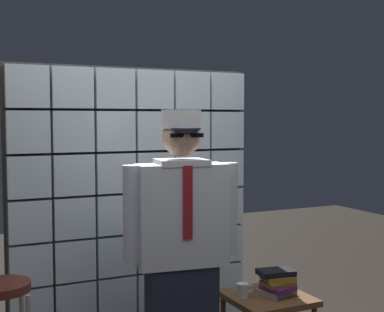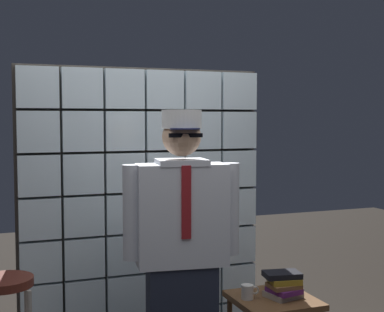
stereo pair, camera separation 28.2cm
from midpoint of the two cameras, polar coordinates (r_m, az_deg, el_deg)
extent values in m
cube|color=silver|center=(4.03, -13.53, -14.90)|extent=(0.28, 0.08, 0.28)
cube|color=silver|center=(4.07, -9.18, -14.63)|extent=(0.28, 0.08, 0.28)
cube|color=silver|center=(4.14, -4.96, -14.29)|extent=(0.28, 0.08, 0.28)
cube|color=silver|center=(4.23, -0.91, -13.89)|extent=(0.28, 0.08, 0.28)
cube|color=silver|center=(4.33, 2.95, -13.45)|extent=(0.28, 0.08, 0.28)
cube|color=silver|center=(4.46, 6.60, -12.97)|extent=(0.28, 0.08, 0.28)
cube|color=silver|center=(3.94, -13.60, -10.75)|extent=(0.28, 0.08, 0.28)
cube|color=silver|center=(3.99, -9.23, -10.52)|extent=(0.28, 0.08, 0.28)
cube|color=silver|center=(4.06, -4.99, -10.24)|extent=(0.28, 0.08, 0.28)
cube|color=silver|center=(4.15, -0.91, -9.92)|extent=(0.28, 0.08, 0.28)
cube|color=silver|center=(4.25, 2.97, -9.57)|extent=(0.28, 0.08, 0.28)
cube|color=silver|center=(4.38, 6.63, -9.20)|extent=(0.28, 0.08, 0.28)
cube|color=silver|center=(3.88, -13.67, -6.44)|extent=(0.28, 0.08, 0.28)
cube|color=silver|center=(3.93, -9.28, -6.26)|extent=(0.28, 0.08, 0.28)
cube|color=silver|center=(3.99, -5.01, -6.05)|extent=(0.28, 0.08, 0.28)
cube|color=silver|center=(4.08, -0.92, -5.81)|extent=(0.28, 0.08, 0.28)
cube|color=silver|center=(4.19, 2.98, -5.56)|extent=(0.28, 0.08, 0.28)
cube|color=silver|center=(4.32, 6.66, -5.30)|extent=(0.28, 0.08, 0.28)
cube|color=silver|center=(3.84, -13.75, -2.01)|extent=(0.28, 0.08, 0.28)
cube|color=silver|center=(3.88, -9.33, -1.88)|extent=(0.28, 0.08, 0.28)
cube|color=silver|center=(3.95, -5.04, -1.74)|extent=(0.28, 0.08, 0.28)
cube|color=silver|center=(4.04, -0.92, -1.60)|extent=(0.28, 0.08, 0.28)
cube|color=silver|center=(4.15, 3.00, -1.46)|extent=(0.28, 0.08, 0.28)
cube|color=silver|center=(4.28, 6.69, -1.32)|extent=(0.28, 0.08, 0.28)
cube|color=silver|center=(3.82, -13.82, 2.49)|extent=(0.28, 0.08, 0.28)
cube|color=silver|center=(3.87, -9.38, 2.57)|extent=(0.28, 0.08, 0.28)
cube|color=silver|center=(3.94, -5.07, 2.63)|extent=(0.28, 0.08, 0.28)
cube|color=silver|center=(4.03, -0.93, 2.67)|extent=(0.28, 0.08, 0.28)
cube|color=silver|center=(4.14, 3.01, 2.70)|extent=(0.28, 0.08, 0.28)
cube|color=silver|center=(4.27, 6.73, 2.71)|extent=(0.28, 0.08, 0.28)
cube|color=silver|center=(3.82, -13.89, 7.01)|extent=(0.28, 0.08, 0.28)
cube|color=silver|center=(3.87, -9.43, 7.03)|extent=(0.28, 0.08, 0.28)
cube|color=silver|center=(3.94, -5.09, 7.01)|extent=(0.28, 0.08, 0.28)
cube|color=silver|center=(4.03, -0.93, 6.96)|extent=(0.28, 0.08, 0.28)
cube|color=silver|center=(4.14, 3.03, 6.87)|extent=(0.28, 0.08, 0.28)
cube|color=silver|center=(4.27, 6.76, 6.76)|extent=(0.28, 0.08, 0.28)
cube|color=#38332D|center=(4.09, -3.16, -5.81)|extent=(1.83, 0.02, 2.13)
cube|color=silver|center=(3.26, 1.44, -6.17)|extent=(0.56, 0.31, 0.61)
cube|color=maroon|center=(3.13, 1.98, -4.90)|extent=(0.06, 0.02, 0.43)
cube|color=silver|center=(3.22, 1.45, -0.66)|extent=(0.33, 0.28, 0.04)
sphere|color=tan|center=(3.21, 1.45, 2.03)|extent=(0.23, 0.23, 0.23)
ellipsoid|color=black|center=(3.17, 1.68, 1.26)|extent=(0.16, 0.10, 0.10)
cube|color=black|center=(3.11, 1.93, 2.18)|extent=(0.20, 0.04, 0.02)
cylinder|color=#191E47|center=(3.13, 1.84, 2.87)|extent=(0.20, 0.20, 0.01)
cylinder|color=white|center=(3.21, 1.45, 3.88)|extent=(0.24, 0.24, 0.11)
cylinder|color=silver|center=(3.34, 6.47, -5.53)|extent=(0.12, 0.12, 0.56)
cylinder|color=silver|center=(3.20, -3.82, -5.93)|extent=(0.12, 0.12, 0.56)
cylinder|color=#592319|center=(3.38, -16.86, -12.57)|extent=(0.34, 0.34, 0.05)
cube|color=brown|center=(3.80, 10.73, -14.66)|extent=(0.52, 0.52, 0.04)
cube|color=gray|center=(3.80, 11.69, -14.05)|extent=(0.24, 0.23, 0.04)
cube|color=#591E66|center=(3.78, 11.81, -13.62)|extent=(0.21, 0.22, 0.03)
cube|color=brown|center=(3.76, 11.79, -13.18)|extent=(0.20, 0.16, 0.03)
cube|color=olive|center=(3.77, 11.80, -12.62)|extent=(0.23, 0.21, 0.04)
cube|color=black|center=(3.76, 11.60, -12.11)|extent=(0.26, 0.19, 0.04)
cylinder|color=silver|center=(3.72, 8.06, -13.96)|extent=(0.08, 0.08, 0.09)
torus|color=silver|center=(3.74, 8.86, -13.77)|extent=(0.06, 0.01, 0.06)
camera|label=1|loc=(0.14, -87.48, 0.17)|focal=50.88mm
camera|label=2|loc=(0.14, 92.52, -0.17)|focal=50.88mm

